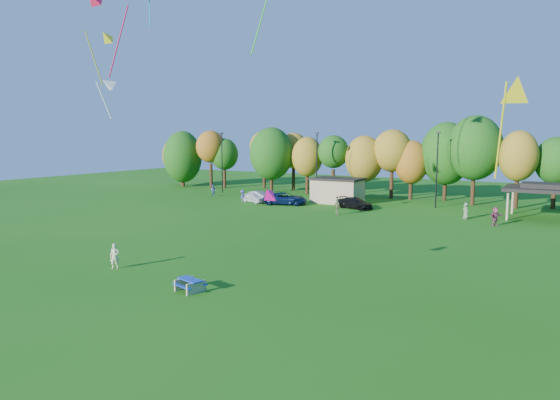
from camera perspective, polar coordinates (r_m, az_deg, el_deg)
The scene contains 21 objects.
ground at distance 27.69m, azimuth -6.62°, elevation -10.86°, with size 160.00×160.00×0.00m, color #19600F.
tree_line at distance 68.66m, azimuth 16.10°, elevation 4.80°, with size 93.57×10.55×11.15m.
lamp_posts at distance 62.64m, azimuth 17.50°, elevation 3.60°, with size 64.50×0.25×9.09m.
utility_building at distance 64.78m, azimuth 6.59°, elevation 1.11°, with size 6.30×4.30×3.25m.
pavilion at distance 58.25m, azimuth 28.33°, elevation 1.14°, with size 8.20×6.20×3.77m.
picnic_table at distance 28.71m, azimuth -10.24°, elevation -9.43°, with size 1.87×1.67×0.69m.
kite_flyer at distance 34.42m, azimuth -18.36°, elevation -6.13°, with size 0.61×0.40×1.66m, color beige.
car_a at distance 65.02m, azimuth -2.98°, elevation 0.29°, with size 1.54×3.82×1.30m, color white.
car_b at distance 65.61m, azimuth -2.35°, elevation 0.40°, with size 1.47×4.22×1.39m, color gray.
car_c at distance 62.89m, azimuth 0.64°, elevation 0.16°, with size 2.53×5.48×1.52m, color #0C1E4B.
car_d at distance 60.01m, azimuth 8.57°, elevation -0.36°, with size 1.87×4.61×1.34m, color black.
far_person_0 at distance 52.29m, azimuth 23.38°, elevation -1.74°, with size 1.71×0.54×1.84m, color #A04266.
far_person_1 at distance 54.92m, azimuth 6.59°, elevation -0.77°, with size 1.08×0.45×1.84m, color #7B8B55.
far_person_2 at distance 65.81m, azimuth -4.32°, elevation 0.47°, with size 0.99×0.57×1.54m, color #5551B4.
far_person_4 at distance 72.07m, azimuth -7.62°, elevation 1.07°, with size 0.81×0.63×1.66m, color #4A6AA3.
far_person_5 at distance 55.57m, azimuth 20.47°, elevation -1.16°, with size 0.84×0.55×1.72m, color #617B54.
kite_5 at distance 51.98m, azimuth -19.25°, elevation 17.15°, with size 1.30×3.25×5.45m.
kite_6 at distance 42.68m, azimuth -19.12°, elevation 12.42°, with size 1.61×2.19×3.50m.
kite_8 at distance 41.07m, azimuth -19.96°, elevation 20.73°, with size 1.33×3.74×6.38m.
kite_9 at distance 28.49m, azimuth 25.31°, elevation 11.49°, with size 2.06×3.53×5.64m.
kite_11 at distance 27.30m, azimuth -1.27°, elevation 0.76°, with size 0.98×1.24×1.15m.
Camera 1 is at (15.91, -20.96, 8.63)m, focal length 32.00 mm.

